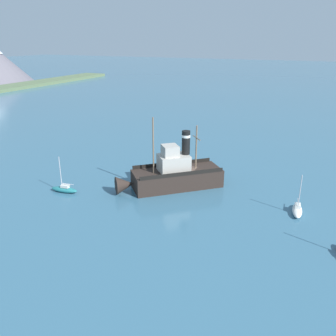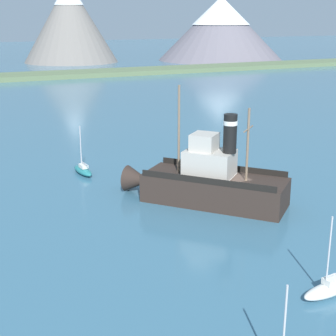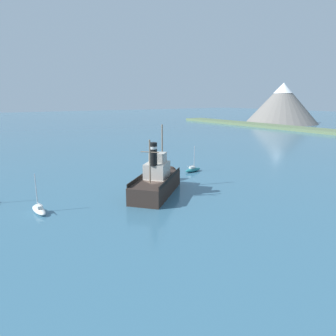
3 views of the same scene
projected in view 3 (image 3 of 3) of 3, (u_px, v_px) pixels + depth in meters
The scene contains 4 objects.
ground_plane at pixel (155, 197), 42.64m from camera, with size 600.00×600.00×0.00m, color #38667F.
old_tugboat at pixel (157, 181), 44.17m from camera, with size 12.13×12.98×9.90m.
sailboat_teal at pixel (193, 170), 57.21m from camera, with size 1.51×3.90×4.90m.
sailboat_white at pixel (39, 210), 36.66m from camera, with size 3.90×1.53×4.90m.
Camera 3 is at (35.04, -20.53, 13.76)m, focal length 32.00 mm.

